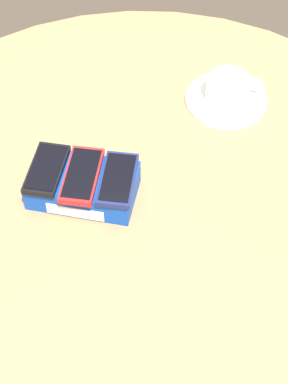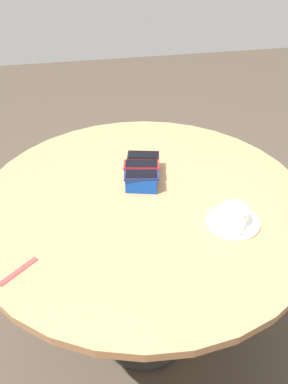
# 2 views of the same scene
# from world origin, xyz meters

# --- Properties ---
(ground_plane) EXTENTS (8.00, 8.00, 0.00)m
(ground_plane) POSITION_xyz_m (0.00, 0.00, 0.00)
(ground_plane) COLOR #42382D
(round_table) EXTENTS (1.15, 1.15, 0.78)m
(round_table) POSITION_xyz_m (0.00, 0.00, 0.68)
(round_table) COLOR #2D2D2D
(round_table) RESTS_ON ground_plane
(phone_box) EXTENTS (0.21, 0.15, 0.05)m
(phone_box) POSITION_xyz_m (-0.11, 0.02, 0.81)
(phone_box) COLOR #0F42AD
(phone_box) RESTS_ON round_table
(phone_black) EXTENTS (0.08, 0.13, 0.01)m
(phone_black) POSITION_xyz_m (-0.17, 0.03, 0.84)
(phone_black) COLOR black
(phone_black) RESTS_ON phone_box
(phone_red) EXTENTS (0.08, 0.14, 0.01)m
(phone_red) POSITION_xyz_m (-0.11, 0.01, 0.84)
(phone_red) COLOR red
(phone_red) RESTS_ON phone_box
(phone_navy) EXTENTS (0.08, 0.13, 0.01)m
(phone_navy) POSITION_xyz_m (-0.05, 0.00, 0.84)
(phone_navy) COLOR navy
(phone_navy) RESTS_ON phone_box
(saucer) EXTENTS (0.17, 0.17, 0.01)m
(saucer) POSITION_xyz_m (0.19, 0.25, 0.79)
(saucer) COLOR white
(saucer) RESTS_ON round_table
(coffee_cup) EXTENTS (0.12, 0.09, 0.06)m
(coffee_cup) POSITION_xyz_m (0.19, 0.25, 0.82)
(coffee_cup) COLOR white
(coffee_cup) RESTS_ON saucer
(lanyard_strap) EXTENTS (0.09, 0.10, 0.00)m
(lanyard_strap) POSITION_xyz_m (0.26, -0.40, 0.79)
(lanyard_strap) COLOR red
(lanyard_strap) RESTS_ON round_table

